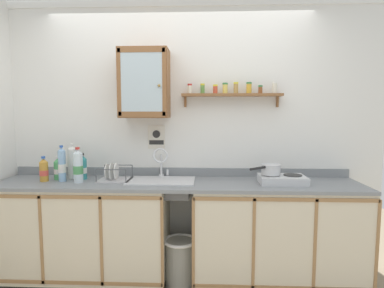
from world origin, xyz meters
name	(u,v)px	position (x,y,z in m)	size (l,w,h in m)	color
back_wall	(180,137)	(0.00, 0.65, 1.32)	(3.89, 0.07, 2.62)	white
lower_cabinet_run	(85,232)	(-0.86, 0.34, 0.46)	(1.55, 0.58, 0.91)	black
lower_cabinet_run_right	(276,235)	(0.89, 0.34, 0.46)	(1.50, 0.58, 0.91)	black
countertop	(177,184)	(0.00, 0.34, 0.92)	(3.25, 0.60, 0.03)	gray
backsplash	(180,172)	(0.00, 0.61, 0.98)	(3.25, 0.02, 0.08)	gray
sink	(161,185)	(-0.15, 0.37, 0.91)	(0.60, 0.42, 0.42)	silver
hot_plate_stove	(282,179)	(0.93, 0.33, 0.97)	(0.40, 0.27, 0.07)	silver
saucepan	(270,169)	(0.83, 0.34, 1.06)	(0.30, 0.26, 0.09)	silver
bottle_water_blue_0	(62,165)	(-1.04, 0.32, 1.09)	(0.07, 0.07, 0.33)	#8CB7E0
bottle_detergent_teal_1	(82,168)	(-0.89, 0.42, 1.05)	(0.08, 0.08, 0.24)	teal
bottle_soda_green_2	(58,169)	(-1.12, 0.40, 1.04)	(0.07, 0.07, 0.22)	#4CB266
bottle_juice_amber_3	(44,170)	(-1.21, 0.32, 1.04)	(0.08, 0.08, 0.23)	gold
bottle_water_clear_4	(78,167)	(-0.88, 0.29, 1.08)	(0.09, 0.09, 0.32)	silver
bottle_opaque_white_5	(72,162)	(-1.01, 0.46, 1.10)	(0.08, 0.08, 0.33)	white
dish_rack	(114,176)	(-0.58, 0.37, 0.98)	(0.29, 0.26, 0.17)	#B2B2B7
wall_cabinet	(145,84)	(-0.31, 0.48, 1.82)	(0.44, 0.31, 0.62)	brown
spice_shelf	(232,93)	(0.50, 0.55, 1.74)	(0.93, 0.14, 0.23)	brown
warning_sign	(156,137)	(-0.23, 0.62, 1.32)	(0.17, 0.01, 0.23)	silver
trash_bin	(180,262)	(0.03, 0.27, 0.23)	(0.30, 0.30, 0.44)	gray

